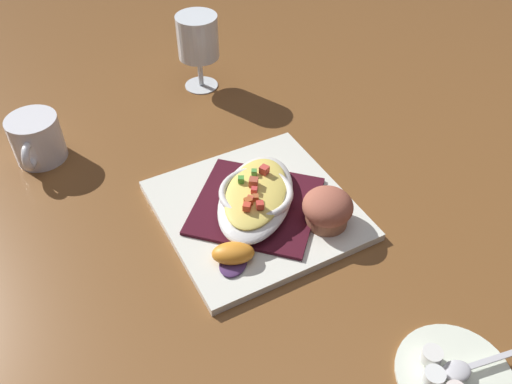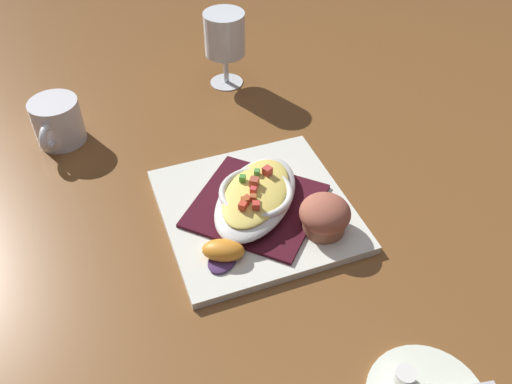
# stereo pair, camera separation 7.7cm
# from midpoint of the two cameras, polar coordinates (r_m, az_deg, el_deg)

# --- Properties ---
(ground_plane) EXTENTS (2.60, 2.60, 0.00)m
(ground_plane) POSITION_cam_midpoint_polar(r_m,az_deg,el_deg) (0.80, -2.75, -2.35)
(ground_plane) COLOR brown
(square_plate) EXTENTS (0.27, 0.27, 0.01)m
(square_plate) POSITION_cam_midpoint_polar(r_m,az_deg,el_deg) (0.80, -2.77, -2.03)
(square_plate) COLOR white
(square_plate) RESTS_ON ground_plane
(folded_napkin) EXTENTS (0.24, 0.24, 0.01)m
(folded_napkin) POSITION_cam_midpoint_polar(r_m,az_deg,el_deg) (0.79, -2.79, -1.56)
(folded_napkin) COLOR #3F101C
(folded_napkin) RESTS_ON square_plate
(gratin_dish) EXTENTS (0.20, 0.21, 0.04)m
(gratin_dish) POSITION_cam_midpoint_polar(r_m,az_deg,el_deg) (0.78, -2.84, -0.50)
(gratin_dish) COLOR silver
(gratin_dish) RESTS_ON folded_napkin
(muffin) EXTENTS (0.07, 0.07, 0.05)m
(muffin) POSITION_cam_midpoint_polar(r_m,az_deg,el_deg) (0.76, 4.71, -1.92)
(muffin) COLOR #9E5E41
(muffin) RESTS_ON square_plate
(orange_garnish) EXTENTS (0.07, 0.06, 0.03)m
(orange_garnish) POSITION_cam_midpoint_polar(r_m,az_deg,el_deg) (0.72, -5.54, -6.82)
(orange_garnish) COLOR #472B57
(orange_garnish) RESTS_ON square_plate
(coffee_mug) EXTENTS (0.08, 0.11, 0.08)m
(coffee_mug) POSITION_cam_midpoint_polar(r_m,az_deg,el_deg) (0.96, -24.37, 4.85)
(coffee_mug) COLOR silver
(coffee_mug) RESTS_ON ground_plane
(stemmed_glass) EXTENTS (0.08, 0.08, 0.14)m
(stemmed_glass) POSITION_cam_midpoint_polar(r_m,az_deg,el_deg) (1.04, -8.39, 15.52)
(stemmed_glass) COLOR white
(stemmed_glass) RESTS_ON ground_plane
(creamer_saucer) EXTENTS (0.13, 0.13, 0.01)m
(creamer_saucer) POSITION_cam_midpoint_polar(r_m,az_deg,el_deg) (0.67, 17.13, -18.24)
(creamer_saucer) COLOR silver
(creamer_saucer) RESTS_ON ground_plane
(spoon) EXTENTS (0.10, 0.03, 0.01)m
(spoon) POSITION_cam_midpoint_polar(r_m,az_deg,el_deg) (0.66, 17.70, -17.71)
(spoon) COLOR silver
(spoon) RESTS_ON creamer_saucer
(creamer_cup_0) EXTENTS (0.02, 0.02, 0.02)m
(creamer_cup_0) POSITION_cam_midpoint_polar(r_m,az_deg,el_deg) (0.66, 14.86, -16.64)
(creamer_cup_0) COLOR white
(creamer_cup_0) RESTS_ON creamer_saucer
(creamer_cup_1) EXTENTS (0.02, 0.02, 0.02)m
(creamer_cup_1) POSITION_cam_midpoint_polar(r_m,az_deg,el_deg) (0.65, 14.98, -18.63)
(creamer_cup_1) COLOR white
(creamer_cup_1) RESTS_ON creamer_saucer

